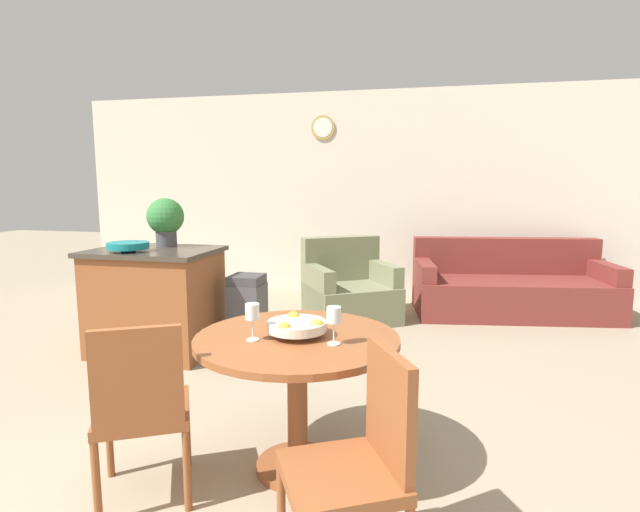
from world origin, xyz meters
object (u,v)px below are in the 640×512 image
Objects in this scene: dining_table at (297,367)px; teal_bowl at (128,246)px; dining_chair_near_left at (142,404)px; fruit_bowl at (297,326)px; potted_plant at (166,219)px; couch at (511,289)px; wine_glass_right at (334,317)px; armchair at (349,293)px; dining_chair_near_right at (360,456)px; wine_glass_left at (252,313)px; trash_bin at (247,313)px; kitchen_island at (156,301)px.

teal_bowl reaches higher than dining_table.
dining_chair_near_left is 2.19m from teal_bowl.
fruit_bowl is 2.29m from teal_bowl.
couch is at bearing 30.09° from potted_plant.
dining_chair_near_left is 2.59× the size of teal_bowl.
fruit_bowl is 0.69× the size of potted_plant.
teal_bowl is at bearing 145.14° from wine_glass_right.
armchair is (-0.43, 3.04, -0.57)m from wine_glass_right.
wine_glass_right is at bearing -6.82° from dining_chair_near_right.
dining_chair_near_right is 0.39× the size of couch.
fruit_bowl is at bearing -36.03° from teal_bowl.
teal_bowl is 0.78× the size of potted_plant.
teal_bowl is 0.15× the size of couch.
potted_plant is at bearing 70.88° from teal_bowl.
armchair is at bearing 55.27° from dining_chair_near_left.
wine_glass_left is 0.40m from wine_glass_right.
dining_table is 1.18× the size of dining_chair_near_right.
teal_bowl is at bearing 138.57° from wine_glass_left.
dining_table is 2.01m from trash_bin.
wine_glass_right is at bearing -43.48° from potted_plant.
trash_bin is at bearing 118.54° from fruit_bowl.
wine_glass_right reaches higher than dining_chair_near_right.
dining_chair_near_right is 0.69m from wine_glass_right.
kitchen_island reaches higher than wine_glass_right.
potted_plant reaches higher than fruit_bowl.
couch is at bearing 66.86° from fruit_bowl.
kitchen_island reaches higher than wine_glass_left.
trash_bin is 0.58× the size of armchair.
wine_glass_right is 0.42× the size of potted_plant.
armchair is (0.41, 3.37, -0.19)m from dining_chair_near_left.
couch is 1.90m from armchair.
couch is at bearing 33.79° from dining_chair_near_left.
dining_chair_near_right is at bearing -68.98° from wine_glass_right.
dining_chair_near_right is at bearing -40.17° from wine_glass_left.
trash_bin is at bearing 16.38° from kitchen_island.
couch is (1.13, 4.25, -0.20)m from dining_chair_near_right.
wine_glass_right is 0.17× the size of kitchen_island.
dining_table is 2.31m from kitchen_island.
potted_plant is (0.13, 0.39, 0.20)m from teal_bowl.
kitchen_island is 0.47× the size of couch.
dining_chair_near_left is 3.40m from armchair.
potted_plant reaches higher than dining_chair_near_left.
wine_glass_right is at bearing -57.79° from trash_bin.
fruit_bowl is at bearing -41.51° from kitchen_island.
wine_glass_left reaches higher than trash_bin.
dining_chair_near_right is at bearing -45.22° from kitchen_island.
trash_bin is at bearing 112.10° from wine_glass_left.
dining_chair_near_left is 1.29× the size of trash_bin.
wine_glass_left is 0.16× the size of armchair.
wine_glass_left is 2.09m from trash_bin.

